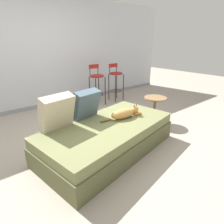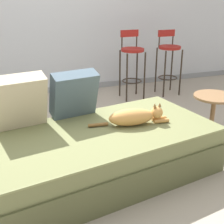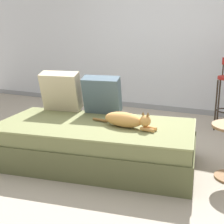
{
  "view_description": "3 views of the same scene",
  "coord_description": "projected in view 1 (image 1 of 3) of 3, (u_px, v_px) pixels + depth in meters",
  "views": [
    {
      "loc": [
        -1.52,
        -2.37,
        1.58
      ],
      "look_at": [
        0.15,
        -0.3,
        0.56
      ],
      "focal_mm": 30.0,
      "sensor_mm": 36.0,
      "label": 1
    },
    {
      "loc": [
        -0.73,
        -2.74,
        1.58
      ],
      "look_at": [
        0.15,
        -0.3,
        0.56
      ],
      "focal_mm": 50.0,
      "sensor_mm": 36.0,
      "label": 2
    },
    {
      "loc": [
        1.52,
        -3.14,
        1.36
      ],
      "look_at": [
        0.15,
        -0.3,
        0.56
      ],
      "focal_mm": 50.0,
      "sensor_mm": 36.0,
      "label": 3
    }
  ],
  "objects": [
    {
      "name": "cat",
      "position": [
        124.0,
        113.0,
        2.92
      ],
      "size": [
        0.74,
        0.21,
        0.19
      ],
      "color": "tan",
      "rests_on": "couch"
    },
    {
      "name": "wall_back_panel",
      "position": [
        38.0,
        53.0,
        4.35
      ],
      "size": [
        8.0,
        0.1,
        2.6
      ],
      "primitive_type": "cube",
      "color": "silver",
      "rests_on": "ground"
    },
    {
      "name": "bar_stool_by_doorway",
      "position": [
        116.0,
        79.0,
        5.09
      ],
      "size": [
        0.34,
        0.34,
        1.0
      ],
      "color": "#2D2319",
      "rests_on": "ground"
    },
    {
      "name": "side_table",
      "position": [
        155.0,
        106.0,
        3.73
      ],
      "size": [
        0.44,
        0.44,
        0.53
      ],
      "color": "olive",
      "rests_on": "ground"
    },
    {
      "name": "throw_pillow_corner",
      "position": [
        57.0,
        112.0,
        2.5
      ],
      "size": [
        0.5,
        0.36,
        0.49
      ],
      "color": "beige",
      "rests_on": "couch"
    },
    {
      "name": "ground_plane",
      "position": [
        94.0,
        140.0,
        3.18
      ],
      "size": [
        16.0,
        16.0,
        0.0
      ],
      "primitive_type": "plane",
      "color": "#A89E8E",
      "rests_on": "ground"
    },
    {
      "name": "bar_stool_near_window",
      "position": [
        97.0,
        81.0,
        4.73
      ],
      "size": [
        0.34,
        0.34,
        1.02
      ],
      "color": "#2D2319",
      "rests_on": "ground"
    },
    {
      "name": "throw_pillow_middle",
      "position": [
        86.0,
        104.0,
        2.87
      ],
      "size": [
        0.47,
        0.34,
        0.45
      ],
      "color": "#4C6070",
      "rests_on": "couch"
    },
    {
      "name": "couch",
      "position": [
        108.0,
        137.0,
        2.81
      ],
      "size": [
        2.21,
        1.38,
        0.44
      ],
      "color": "brown",
      "rests_on": "ground"
    },
    {
      "name": "wall_baseboard_trim",
      "position": [
        46.0,
        105.0,
        4.76
      ],
      "size": [
        8.0,
        0.02,
        0.09
      ],
      "primitive_type": "cube",
      "color": "gray",
      "rests_on": "ground"
    }
  ]
}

